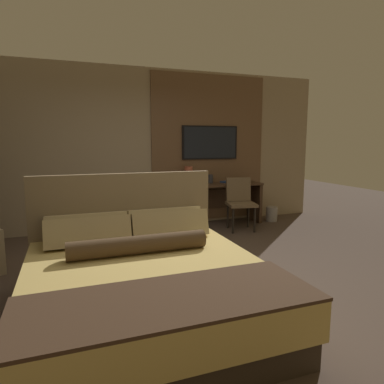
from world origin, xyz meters
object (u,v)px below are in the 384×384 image
Objects in this scene: bed at (144,281)px; tv at (210,143)px; vase_short at (210,179)px; waste_bin at (272,214)px; desk at (214,197)px; desk_chair at (240,199)px; vase_tall at (189,175)px; book at (227,182)px.

tv reaches higher than bed.
tv is 6.97× the size of vase_short.
vase_short is 1.40m from waste_bin.
desk is at bearing -60.39° from vase_short.
desk_chair is 1.02m from vase_tall.
vase_short is at bearing 129.55° from desk_chair.
book is (2.23, 2.94, 0.46)m from bed.
bed reaches higher than vase_tall.
vase_tall is at bearing 178.82° from vase_short.
desk is 0.63m from vase_tall.
tv is (1.96, 3.13, 1.19)m from bed.
desk_chair is 5.72× the size of vase_short.
vase_tall is 0.44m from vase_short.
book reaches higher than waste_bin.
tv is at bearing 161.26° from waste_bin.
vase_short reaches higher than waste_bin.
vase_tall is (-0.74, 0.59, 0.38)m from desk_chair.
vase_tall is at bearing -164.97° from tv.
book is at bearing 52.82° from bed.
bed is 1.26× the size of desk.
bed reaches higher than vase_short.
desk_chair reaches higher than book.
desk is 5.45× the size of vase_tall.
bed is 6.86× the size of vase_tall.
bed is 3.41m from vase_tall.
tv is 0.80m from book.
book is (0.27, -0.19, -0.73)m from tv.
book is at bearing -9.23° from vase_short.
bed is 8.53× the size of book.
vase_tall is 2.01× the size of vase_short.
desk_chair reaches higher than waste_bin.
tv is at bearing 90.00° from desk.
desk_chair is at bearing -69.86° from tv.
vase_short is (-0.05, -0.14, -0.66)m from tv.
vase_tall is 0.76m from book.
tv is (-0.00, 0.22, 0.99)m from desk.
bed is at bearing -121.12° from desk_chair.
bed is 3.88m from tv.
vase_tall is at bearing 63.63° from bed.
waste_bin is at bearing -9.15° from vase_tall.
desk is 1.91× the size of desk_chair.
tv reaches higher than waste_bin.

